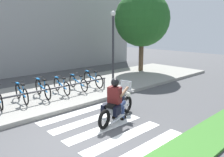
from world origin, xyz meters
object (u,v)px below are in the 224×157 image
bicycle_5 (78,82)px  street_lamp (113,39)px  bicycle_4 (61,86)px  bicycle_6 (93,79)px  rider (116,97)px  bicycle_3 (43,89)px  tree_near_rack (142,19)px  motorcycle (117,107)px  bicycle_2 (22,93)px  bike_rack (49,90)px

bicycle_5 → street_lamp: street_lamp is taller
bicycle_4 → bicycle_6: 1.75m
rider → bicycle_3: 3.66m
bicycle_5 → street_lamp: size_ratio=0.43×
bicycle_6 → tree_near_rack: tree_near_rack is taller
rider → bicycle_4: (0.11, 3.57, -0.33)m
motorcycle → bicycle_4: size_ratio=1.30×
bicycle_2 → bike_rack: size_ratio=0.27×
motorcycle → bicycle_3: size_ratio=1.26×
rider → bicycle_5: bearing=74.5°
rider → street_lamp: (3.95, 4.36, 1.57)m
bike_rack → street_lamp: 5.22m
rider → tree_near_rack: (6.91, 4.76, 2.72)m
bicycle_4 → bicycle_5: size_ratio=0.96×
bicycle_4 → street_lamp: street_lamp is taller
bicycle_5 → bike_rack: bicycle_5 is taller
bicycle_3 → street_lamp: bearing=9.5°
bicycle_4 → bike_rack: bicycle_4 is taller
street_lamp → tree_near_rack: 3.20m
motorcycle → bicycle_5: (0.91, 3.55, 0.03)m
bicycle_5 → bicycle_6: 0.88m
bicycle_3 → bicycle_4: 0.88m
bicycle_4 → bicycle_2: bearing=-180.0°
motorcycle → bike_rack: (-0.84, 3.00, 0.13)m
rider → street_lamp: street_lamp is taller
rider → bicycle_2: rider is taller
bicycle_3 → bike_rack: size_ratio=0.28×
bicycle_4 → bike_rack: size_ratio=0.27×
motorcycle → street_lamp: 6.13m
bicycle_3 → street_lamp: street_lamp is taller
motorcycle → bicycle_4: (0.04, 3.55, 0.04)m
bicycle_6 → bike_rack: bicycle_6 is taller
motorcycle → bicycle_6: (1.79, 3.55, 0.06)m
bicycle_5 → street_lamp: (2.96, 0.79, 1.90)m
bicycle_3 → bike_rack: bearing=-90.0°
motorcycle → bicycle_2: bearing=115.8°
rider → tree_near_rack: 8.82m
bicycle_6 → bike_rack: 2.69m
bicycle_2 → bicycle_6: 3.50m
bike_rack → street_lamp: size_ratio=1.51×
bicycle_3 → bicycle_5: bicycle_3 is taller
motorcycle → bicycle_5: 3.67m
street_lamp → bicycle_2: bearing=-172.0°
bicycle_3 → street_lamp: 5.13m
bicycle_2 → bicycle_6: size_ratio=0.94×
bicycle_4 → bicycle_6: (1.75, -0.00, 0.02)m
bicycle_5 → tree_near_rack: 6.76m
bicycle_2 → street_lamp: bearing=8.0°
motorcycle → bicycle_2: motorcycle is taller
bicycle_3 → bicycle_5: 1.75m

